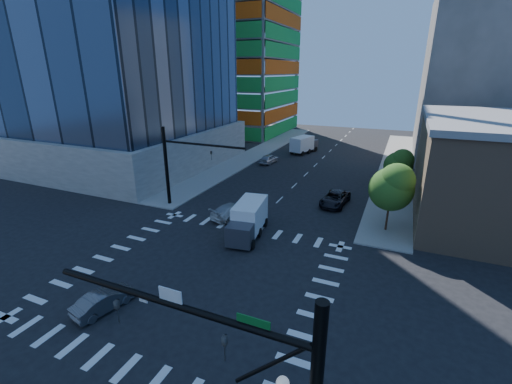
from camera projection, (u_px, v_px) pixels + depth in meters
The scene contains 15 objects.
ground at pixel (201, 276), 26.31m from camera, with size 160.00×160.00×0.00m, color black.
road_markings at pixel (201, 276), 26.31m from camera, with size 20.00×20.00×0.01m, color silver.
sidewalk_ne at pixel (396, 167), 56.24m from camera, with size 5.00×60.00×0.15m, color gray.
sidewalk_nw at pixel (257, 153), 65.58m from camera, with size 5.00×60.00×0.15m, color gray.
construction_building at pixel (236, 28), 81.94m from camera, with size 25.16×34.50×70.60m.
bg_building_ne at pixel (500, 77), 59.15m from camera, with size 24.00×30.00×28.00m, color #5D5754.
signal_mast_nw at pixel (177, 160), 38.17m from camera, with size 10.20×0.40×9.00m.
tree_south at pixel (393, 186), 32.06m from camera, with size 4.16×4.16×6.82m.
tree_north at pixel (399, 164), 42.57m from camera, with size 3.54×3.52×5.78m.
car_nb_far at pixel (335, 199), 40.14m from camera, with size 2.57×5.57×1.55m, color black.
car_sb_near at pixel (233, 210), 36.74m from camera, with size 2.16×5.32×1.54m, color silver.
car_sb_mid at pixel (269, 159), 58.33m from camera, with size 1.84×4.58×1.56m, color #B1B2BA.
car_sb_cross at pixel (104, 300), 22.45m from camera, with size 1.44×4.14×1.36m, color #4D4D52.
box_truck_near at pixel (247, 223), 32.21m from camera, with size 3.40×6.32×3.15m.
box_truck_far at pixel (305, 145), 65.76m from camera, with size 4.16×6.58×3.20m.
Camera 1 is at (12.87, -19.11, 14.89)m, focal length 24.00 mm.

